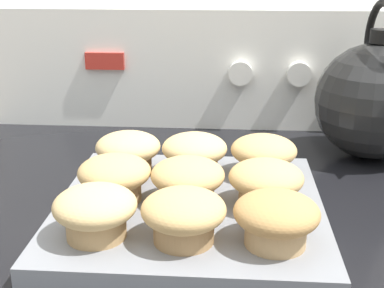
{
  "coord_description": "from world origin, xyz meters",
  "views": [
    {
      "loc": [
        0.05,
        -0.33,
        1.21
      ],
      "look_at": [
        0.01,
        0.28,
        0.99
      ],
      "focal_mm": 50.0,
      "sensor_mm": 36.0,
      "label": 1
    }
  ],
  "objects_px": {
    "muffin_r0_c1": "(184,215)",
    "muffin_r1_c1": "(188,180)",
    "muffin_r0_c0": "(95,211)",
    "muffin_r2_c0": "(128,151)",
    "tea_kettle": "(374,99)",
    "muffin_r2_c2": "(264,154)",
    "muffin_r1_c0": "(115,177)",
    "muffin_r0_c2": "(276,218)",
    "muffin_r2_c1": "(194,152)",
    "muffin_pan": "(190,210)",
    "muffin_r1_c2": "(266,182)"
  },
  "relations": [
    {
      "from": "muffin_r0_c0",
      "to": "muffin_r0_c1",
      "type": "bearing_deg",
      "value": -1.58
    },
    {
      "from": "muffin_r1_c1",
      "to": "tea_kettle",
      "type": "bearing_deg",
      "value": 41.48
    },
    {
      "from": "muffin_r0_c0",
      "to": "muffin_r2_c0",
      "type": "bearing_deg",
      "value": 89.87
    },
    {
      "from": "muffin_r1_c2",
      "to": "muffin_r2_c2",
      "type": "height_order",
      "value": "same"
    },
    {
      "from": "muffin_r0_c0",
      "to": "muffin_r2_c0",
      "type": "distance_m",
      "value": 0.18
    },
    {
      "from": "muffin_r1_c0",
      "to": "muffin_r0_c0",
      "type": "bearing_deg",
      "value": -90.57
    },
    {
      "from": "muffin_r1_c0",
      "to": "muffin_r1_c1",
      "type": "height_order",
      "value": "same"
    },
    {
      "from": "muffin_r0_c2",
      "to": "muffin_r1_c0",
      "type": "height_order",
      "value": "same"
    },
    {
      "from": "muffin_r2_c0",
      "to": "muffin_r2_c2",
      "type": "relative_size",
      "value": 1.0
    },
    {
      "from": "muffin_pan",
      "to": "tea_kettle",
      "type": "distance_m",
      "value": 0.36
    },
    {
      "from": "muffin_pan",
      "to": "muffin_r1_c0",
      "type": "bearing_deg",
      "value": 179.64
    },
    {
      "from": "muffin_r0_c2",
      "to": "muffin_r2_c1",
      "type": "relative_size",
      "value": 1.0
    },
    {
      "from": "tea_kettle",
      "to": "muffin_r0_c0",
      "type": "bearing_deg",
      "value": -137.66
    },
    {
      "from": "muffin_r0_c1",
      "to": "muffin_r0_c0",
      "type": "bearing_deg",
      "value": 178.42
    },
    {
      "from": "muffin_r1_c0",
      "to": "muffin_r1_c2",
      "type": "bearing_deg",
      "value": -1.07
    },
    {
      "from": "muffin_r0_c1",
      "to": "muffin_r2_c0",
      "type": "xyz_separation_m",
      "value": [
        -0.09,
        0.18,
        0.0
      ]
    },
    {
      "from": "muffin_r1_c1",
      "to": "muffin_r0_c2",
      "type": "bearing_deg",
      "value": -43.02
    },
    {
      "from": "muffin_r1_c2",
      "to": "muffin_r2_c0",
      "type": "xyz_separation_m",
      "value": [
        -0.18,
        0.09,
        0.0
      ]
    },
    {
      "from": "muffin_r0_c0",
      "to": "muffin_r1_c1",
      "type": "bearing_deg",
      "value": 44.8
    },
    {
      "from": "muffin_r1_c2",
      "to": "muffin_r2_c1",
      "type": "distance_m",
      "value": 0.13
    },
    {
      "from": "muffin_r0_c0",
      "to": "muffin_r0_c2",
      "type": "xyz_separation_m",
      "value": [
        0.18,
        -0.0,
        0.0
      ]
    },
    {
      "from": "muffin_pan",
      "to": "muffin_r2_c1",
      "type": "xyz_separation_m",
      "value": [
        -0.0,
        0.09,
        0.04
      ]
    },
    {
      "from": "muffin_r1_c2",
      "to": "tea_kettle",
      "type": "height_order",
      "value": "tea_kettle"
    },
    {
      "from": "muffin_r1_c0",
      "to": "tea_kettle",
      "type": "relative_size",
      "value": 0.36
    },
    {
      "from": "muffin_r2_c2",
      "to": "tea_kettle",
      "type": "bearing_deg",
      "value": 39.65
    },
    {
      "from": "muffin_r0_c1",
      "to": "muffin_r0_c2",
      "type": "xyz_separation_m",
      "value": [
        0.09,
        0.0,
        0.0
      ]
    },
    {
      "from": "muffin_pan",
      "to": "muffin_r2_c1",
      "type": "bearing_deg",
      "value": 90.65
    },
    {
      "from": "muffin_r2_c0",
      "to": "muffin_r1_c1",
      "type": "bearing_deg",
      "value": -46.32
    },
    {
      "from": "muffin_r1_c0",
      "to": "muffin_r0_c2",
      "type": "bearing_deg",
      "value": -26.69
    },
    {
      "from": "muffin_pan",
      "to": "muffin_r0_c0",
      "type": "bearing_deg",
      "value": -135.41
    },
    {
      "from": "muffin_pan",
      "to": "muffin_r0_c0",
      "type": "xyz_separation_m",
      "value": [
        -0.09,
        -0.09,
        0.04
      ]
    },
    {
      "from": "muffin_r0_c2",
      "to": "muffin_r2_c1",
      "type": "xyz_separation_m",
      "value": [
        -0.09,
        0.18,
        0.0
      ]
    },
    {
      "from": "muffin_r0_c2",
      "to": "muffin_r0_c0",
      "type": "bearing_deg",
      "value": 179.29
    },
    {
      "from": "muffin_r0_c2",
      "to": "muffin_r2_c2",
      "type": "xyz_separation_m",
      "value": [
        -0.0,
        0.18,
        0.0
      ]
    },
    {
      "from": "muffin_r1_c0",
      "to": "muffin_r2_c1",
      "type": "bearing_deg",
      "value": 45.37
    },
    {
      "from": "muffin_r1_c0",
      "to": "tea_kettle",
      "type": "height_order",
      "value": "tea_kettle"
    },
    {
      "from": "muffin_r1_c1",
      "to": "muffin_r2_c0",
      "type": "xyz_separation_m",
      "value": [
        -0.09,
        0.09,
        0.0
      ]
    },
    {
      "from": "muffin_r1_c1",
      "to": "muffin_r0_c1",
      "type": "bearing_deg",
      "value": -87.93
    },
    {
      "from": "muffin_r0_c2",
      "to": "tea_kettle",
      "type": "relative_size",
      "value": 0.36
    },
    {
      "from": "muffin_r1_c0",
      "to": "muffin_r1_c1",
      "type": "bearing_deg",
      "value": -1.61
    },
    {
      "from": "tea_kettle",
      "to": "muffin_r2_c2",
      "type": "bearing_deg",
      "value": -140.35
    },
    {
      "from": "muffin_r2_c0",
      "to": "muffin_r0_c2",
      "type": "bearing_deg",
      "value": -44.64
    },
    {
      "from": "tea_kettle",
      "to": "muffin_r0_c2",
      "type": "bearing_deg",
      "value": -117.57
    },
    {
      "from": "muffin_r1_c0",
      "to": "muffin_r2_c1",
      "type": "distance_m",
      "value": 0.13
    },
    {
      "from": "muffin_r0_c1",
      "to": "muffin_r1_c1",
      "type": "bearing_deg",
      "value": 92.07
    },
    {
      "from": "muffin_r0_c2",
      "to": "muffin_r2_c0",
      "type": "distance_m",
      "value": 0.26
    },
    {
      "from": "muffin_pan",
      "to": "muffin_r1_c2",
      "type": "xyz_separation_m",
      "value": [
        0.09,
        -0.0,
        0.04
      ]
    },
    {
      "from": "muffin_pan",
      "to": "muffin_r2_c1",
      "type": "relative_size",
      "value": 3.61
    },
    {
      "from": "muffin_pan",
      "to": "muffin_r2_c0",
      "type": "height_order",
      "value": "muffin_r2_c0"
    },
    {
      "from": "muffin_r1_c0",
      "to": "muffin_r1_c1",
      "type": "distance_m",
      "value": 0.09
    }
  ]
}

